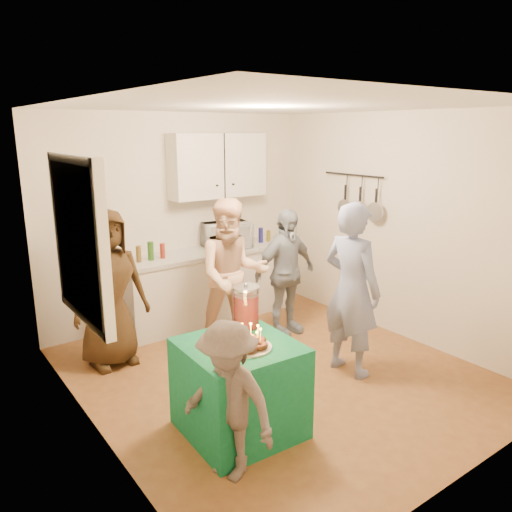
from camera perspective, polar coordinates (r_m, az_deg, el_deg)
floor at (r=5.20m, az=2.34°, el=-13.17°), size 4.00×4.00×0.00m
ceiling at (r=4.62m, az=2.68°, el=16.82°), size 4.00×4.00×0.00m
back_wall at (r=6.39m, az=-8.78°, el=4.25°), size 3.60×3.60×0.00m
left_wall at (r=3.92m, az=-18.61°, el=-2.72°), size 4.00×4.00×0.00m
right_wall at (r=6.01m, az=16.07°, el=3.22°), size 4.00×4.00×0.00m
window_night at (r=4.14m, az=-19.77°, el=1.67°), size 0.04×1.00×1.20m
counter at (r=6.44m, az=-5.66°, el=-3.56°), size 2.20×0.58×0.86m
countertop at (r=6.31m, az=-5.76°, el=0.37°), size 2.24×0.62×0.05m
upper_cabinet at (r=6.43m, az=-4.35°, el=10.27°), size 1.30×0.30×0.80m
pot_rack at (r=6.35m, az=10.82°, el=6.84°), size 0.12×1.00×0.60m
microwave at (r=6.44m, az=-3.33°, el=2.39°), size 0.64×0.49×0.32m
party_table at (r=4.14m, az=-1.91°, el=-14.82°), size 0.88×0.88×0.76m
donut_cake at (r=3.87m, az=-0.98°, el=-9.24°), size 0.38×0.38×0.18m
punch_jar at (r=4.24m, az=-1.16°, el=-5.92°), size 0.22×0.22×0.34m
man_birthday at (r=4.98m, az=10.87°, el=-3.79°), size 0.49×0.68×1.74m
woman_back_left at (r=5.30m, az=-16.58°, el=-3.54°), size 0.83×0.56×1.65m
woman_back_center at (r=5.47m, az=-2.70°, el=-2.21°), size 1.01×0.91×1.69m
woman_back_right at (r=5.89m, az=3.37°, el=-1.91°), size 0.90×0.41×1.51m
child_near_left at (r=3.58m, az=-3.18°, el=-16.21°), size 0.65×0.85×1.16m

